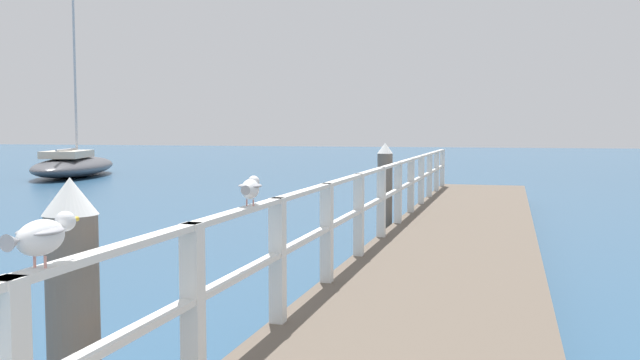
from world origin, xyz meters
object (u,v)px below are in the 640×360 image
object	(u,v)px
seagull_foreground	(42,235)
boat_3	(74,165)
seagull_background	(250,188)
dock_piling_near	(74,344)
dock_piling_far	(385,191)

from	to	relation	value
seagull_foreground	boat_3	bearing A→B (deg)	122.78
seagull_background	boat_3	size ratio (longest dim) A/B	0.04
dock_piling_near	seagull_background	distance (m)	1.85
seagull_foreground	seagull_background	bearing A→B (deg)	88.11
seagull_foreground	seagull_background	distance (m)	2.40
seagull_background	boat_3	xyz separation A→B (m)	(-16.50, 21.43, -1.14)
seagull_foreground	boat_3	xyz separation A→B (m)	(-16.50, 23.83, -1.14)
seagull_foreground	boat_3	world-z (taller)	boat_3
dock_piling_far	seagull_background	size ratio (longest dim) A/B	3.83
dock_piling_far	seagull_foreground	size ratio (longest dim) A/B	3.82
seagull_background	boat_3	bearing A→B (deg)	115.55
seagull_foreground	dock_piling_far	bearing A→B (deg)	90.18
seagull_foreground	seagull_background	xyz separation A→B (m)	(-0.00, 2.40, 0.00)
dock_piling_far	seagull_foreground	distance (m)	10.34
dock_piling_near	seagull_background	bearing A→B (deg)	77.19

